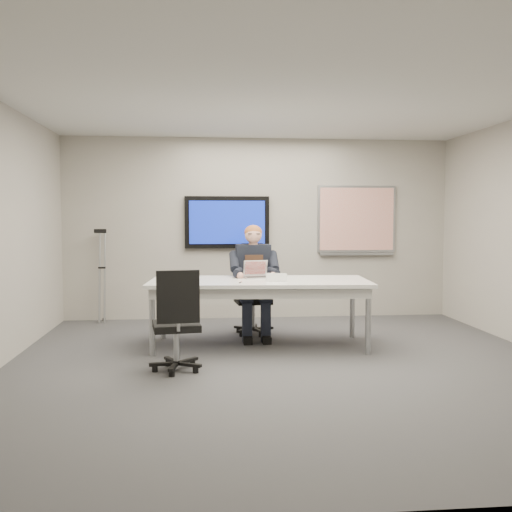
{
  "coord_description": "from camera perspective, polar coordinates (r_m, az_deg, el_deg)",
  "views": [
    {
      "loc": [
        -0.9,
        -5.86,
        1.57
      ],
      "look_at": [
        -0.23,
        1.07,
        1.1
      ],
      "focal_mm": 40.0,
      "sensor_mm": 36.0,
      "label": 1
    }
  ],
  "objects": [
    {
      "name": "office_chair_near",
      "position": [
        5.91,
        -7.92,
        -8.3
      ],
      "size": [
        0.57,
        0.57,
        1.06
      ],
      "rotation": [
        0.0,
        0.0,
        3.28
      ],
      "color": "black",
      "rests_on": "ground"
    },
    {
      "name": "floor",
      "position": [
        6.13,
        3.18,
        -10.99
      ],
      "size": [
        6.0,
        6.0,
        0.02
      ],
      "primitive_type": "cube",
      "color": "#3C3B3E",
      "rests_on": "ground"
    },
    {
      "name": "laptop",
      "position": [
        7.18,
        -0.0,
        -1.76
      ],
      "size": [
        0.33,
        0.32,
        0.22
      ],
      "rotation": [
        0.0,
        0.0,
        0.13
      ],
      "color": "silver",
      "rests_on": "conference_table"
    },
    {
      "name": "wall_back",
      "position": [
        8.9,
        0.3,
        2.75
      ],
      "size": [
        6.0,
        0.02,
        2.8
      ],
      "primitive_type": "cube",
      "color": "#A39D93",
      "rests_on": "ground"
    },
    {
      "name": "tv_display",
      "position": [
        8.81,
        -2.91,
        3.39
      ],
      "size": [
        1.3,
        0.09,
        0.8
      ],
      "color": "black",
      "rests_on": "wall_back"
    },
    {
      "name": "pen",
      "position": [
        6.63,
        -1.57,
        -2.64
      ],
      "size": [
        0.04,
        0.13,
        0.01
      ],
      "primitive_type": "cylinder",
      "rotation": [
        0.0,
        1.57,
        1.32
      ],
      "color": "black",
      "rests_on": "conference_table"
    },
    {
      "name": "ceiling",
      "position": [
        6.05,
        3.28,
        15.57
      ],
      "size": [
        6.0,
        6.0,
        0.02
      ],
      "primitive_type": "cube",
      "color": "silver",
      "rests_on": "wall_back"
    },
    {
      "name": "name_tent",
      "position": [
        6.79,
        2.05,
        -2.13
      ],
      "size": [
        0.25,
        0.11,
        0.1
      ],
      "primitive_type": null,
      "rotation": [
        0.0,
        0.0,
        -0.2
      ],
      "color": "white",
      "rests_on": "conference_table"
    },
    {
      "name": "conference_table",
      "position": [
        6.94,
        0.34,
        -3.17
      ],
      "size": [
        2.71,
        1.28,
        0.81
      ],
      "rotation": [
        0.0,
        0.0,
        -0.07
      ],
      "color": "white",
      "rests_on": "ground"
    },
    {
      "name": "whiteboard",
      "position": [
        9.16,
        10.03,
        3.54
      ],
      "size": [
        1.25,
        0.08,
        1.1
      ],
      "color": "#999DA2",
      "rests_on": "wall_back"
    },
    {
      "name": "office_chair_far",
      "position": [
        7.76,
        -0.37,
        -5.37
      ],
      "size": [
        0.54,
        0.54,
        1.05
      ],
      "rotation": [
        0.0,
        0.0,
        0.09
      ],
      "color": "black",
      "rests_on": "ground"
    },
    {
      "name": "crutch",
      "position": [
        8.84,
        -15.13,
        -1.81
      ],
      "size": [
        0.27,
        0.51,
        1.46
      ],
      "primitive_type": null,
      "rotation": [
        -0.14,
        0.0,
        0.17
      ],
      "color": "#96999D",
      "rests_on": "ground"
    },
    {
      "name": "wall_front",
      "position": [
        3.0,
        11.95,
        0.54
      ],
      "size": [
        6.0,
        0.02,
        2.8
      ],
      "primitive_type": "cube",
      "color": "#A39D93",
      "rests_on": "ground"
    },
    {
      "name": "seated_person",
      "position": [
        7.46,
        -0.16,
        -3.66
      ],
      "size": [
        0.46,
        0.79,
        1.48
      ],
      "rotation": [
        0.0,
        0.0,
        0.03
      ],
      "color": "#1B1F2E",
      "rests_on": "office_chair_far"
    }
  ]
}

